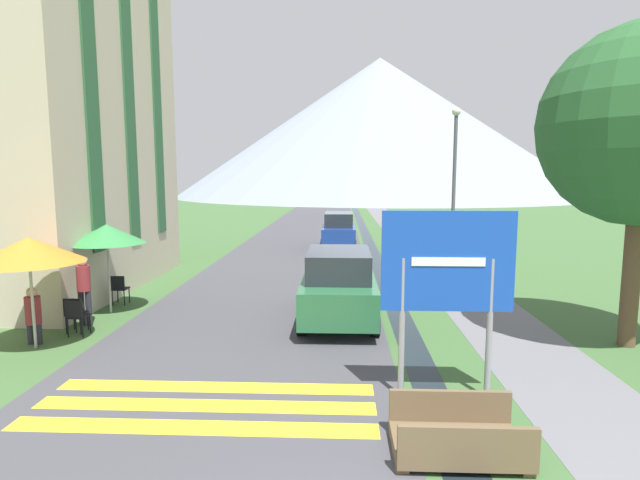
% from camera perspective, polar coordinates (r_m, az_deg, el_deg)
% --- Properties ---
extents(ground_plane, '(160.00, 160.00, 0.00)m').
position_cam_1_polar(ground_plane, '(23.95, 3.23, -1.44)').
color(ground_plane, '#3D6033').
extents(road, '(6.40, 60.00, 0.01)m').
position_cam_1_polar(road, '(33.93, -1.23, 1.16)').
color(road, '#424247').
rests_on(road, ground_plane).
extents(footpath, '(2.20, 60.00, 0.01)m').
position_cam_1_polar(footpath, '(34.09, 9.06, 1.10)').
color(footpath, slate).
rests_on(footpath, ground_plane).
extents(drainage_channel, '(0.60, 60.00, 0.00)m').
position_cam_1_polar(drainage_channel, '(33.90, 5.03, 1.13)').
color(drainage_channel, black).
rests_on(drainage_channel, ground_plane).
extents(crosswalk_marking, '(5.44, 1.84, 0.01)m').
position_cam_1_polar(crosswalk_marking, '(8.58, -12.98, -17.96)').
color(crosswalk_marking, yellow).
rests_on(crosswalk_marking, ground_plane).
extents(mountain_distant, '(73.15, 73.15, 24.75)m').
position_cam_1_polar(mountain_distant, '(93.93, 6.78, 12.61)').
color(mountain_distant, gray).
rests_on(mountain_distant, ground_plane).
extents(hotel_building, '(5.33, 9.23, 12.72)m').
position_cam_1_polar(hotel_building, '(18.37, -28.39, 16.39)').
color(hotel_building, '#BCAD93').
rests_on(hotel_building, ground_plane).
extents(road_sign, '(2.12, 0.11, 3.10)m').
position_cam_1_polar(road_sign, '(8.28, 14.36, -3.99)').
color(road_sign, gray).
rests_on(road_sign, ground_plane).
extents(footbridge, '(1.70, 1.10, 0.65)m').
position_cam_1_polar(footbridge, '(7.28, 15.45, -20.96)').
color(footbridge, brown).
rests_on(footbridge, ground_plane).
extents(parked_car_near, '(1.89, 4.10, 1.82)m').
position_cam_1_polar(parked_car_near, '(12.62, 2.14, -5.19)').
color(parked_car_near, '#28663D').
rests_on(parked_car_near, ground_plane).
extents(parked_car_far, '(1.72, 4.20, 1.82)m').
position_cam_1_polar(parked_car_far, '(25.33, 2.15, 1.12)').
color(parked_car_far, navy).
rests_on(parked_car_far, ground_plane).
extents(cafe_chair_far_left, '(0.40, 0.40, 0.85)m').
position_cam_1_polar(cafe_chair_far_left, '(15.32, -21.97, -5.01)').
color(cafe_chair_far_left, black).
rests_on(cafe_chair_far_left, ground_plane).
extents(cafe_chair_near_left, '(0.40, 0.40, 0.85)m').
position_cam_1_polar(cafe_chair_near_left, '(12.76, -26.06, -7.65)').
color(cafe_chair_near_left, black).
rests_on(cafe_chair_near_left, ground_plane).
extents(cafe_chair_near_right, '(0.40, 0.40, 0.85)m').
position_cam_1_polar(cafe_chair_near_right, '(13.01, -26.23, -7.37)').
color(cafe_chair_near_right, black).
rests_on(cafe_chair_near_right, ground_plane).
extents(cafe_umbrella_front_orange, '(2.21, 2.21, 2.38)m').
position_cam_1_polar(cafe_umbrella_front_orange, '(12.05, -30.34, -1.00)').
color(cafe_umbrella_front_orange, '#B7B2A8').
rests_on(cafe_umbrella_front_orange, ground_plane).
extents(cafe_umbrella_middle_green, '(1.97, 1.97, 2.39)m').
position_cam_1_polar(cafe_umbrella_middle_green, '(14.28, -23.19, 0.63)').
color(cafe_umbrella_middle_green, '#B7B2A8').
rests_on(cafe_umbrella_middle_green, ground_plane).
extents(person_seated_far, '(0.32, 0.32, 1.27)m').
position_cam_1_polar(person_seated_far, '(12.56, -29.96, -7.22)').
color(person_seated_far, '#282833').
rests_on(person_seated_far, ground_plane).
extents(person_standing_terrace, '(0.32, 0.32, 1.70)m').
position_cam_1_polar(person_standing_terrace, '(13.47, -25.39, -4.79)').
color(person_standing_terrace, '#282833').
rests_on(person_standing_terrace, ground_plane).
extents(streetlamp, '(0.28, 0.28, 5.86)m').
position_cam_1_polar(streetlamp, '(17.17, 15.07, 6.35)').
color(streetlamp, '#515156').
rests_on(streetlamp, ground_plane).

